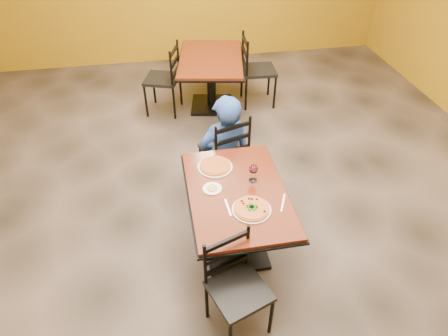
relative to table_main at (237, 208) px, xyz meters
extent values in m
cube|color=black|center=(0.00, 0.50, -0.56)|extent=(7.00, 8.00, 0.01)
cube|color=maroon|center=(0.00, 0.00, 0.18)|extent=(0.80, 1.20, 0.03)
cube|color=black|center=(0.00, 0.00, 0.15)|extent=(0.83, 1.23, 0.02)
cylinder|color=black|center=(0.00, 0.00, -0.19)|extent=(0.12, 0.12, 0.66)
cube|color=black|center=(0.00, 0.00, -0.54)|extent=(0.55, 0.55, 0.04)
cube|color=maroon|center=(0.19, 2.72, 0.18)|extent=(1.06, 1.40, 0.03)
cube|color=black|center=(0.19, 2.72, 0.15)|extent=(1.09, 1.43, 0.02)
cylinder|color=black|center=(0.19, 2.72, -0.19)|extent=(0.13, 0.13, 0.66)
cube|color=black|center=(0.19, 2.72, -0.54)|extent=(0.67, 0.67, 0.04)
imported|color=#1B2F98|center=(0.08, 0.95, 0.00)|extent=(0.61, 0.43, 1.12)
cylinder|color=white|center=(0.07, -0.24, 0.20)|extent=(0.31, 0.31, 0.01)
cylinder|color=maroon|center=(0.07, -0.24, 0.21)|extent=(0.28, 0.28, 0.02)
cylinder|color=white|center=(-0.13, 0.35, 0.20)|extent=(0.31, 0.31, 0.01)
cylinder|color=#C67B26|center=(-0.13, 0.35, 0.21)|extent=(0.28, 0.28, 0.02)
cylinder|color=white|center=(-0.20, 0.06, 0.20)|extent=(0.16, 0.16, 0.01)
cylinder|color=tan|center=(-0.20, 0.06, 0.21)|extent=(0.09, 0.09, 0.01)
cube|color=silver|center=(-0.11, -0.17, 0.20)|extent=(0.03, 0.19, 0.00)
cube|color=silver|center=(0.33, -0.20, 0.20)|extent=(0.10, 0.20, 0.00)
camera|label=1|loc=(-0.54, -2.39, 2.40)|focal=31.88mm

